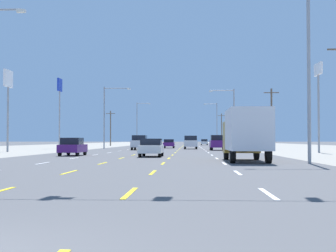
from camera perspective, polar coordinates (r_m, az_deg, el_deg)
name	(u,v)px	position (r m, az deg, el deg)	size (l,w,h in m)	color
ground_plane	(168,149)	(71.05, 0.00, -2.79)	(572.00, 572.00, 0.00)	#4C4C4F
lot_apron_left	(7,149)	(76.31, -18.92, -2.62)	(28.00, 440.00, 0.01)	gray
lot_apron_right	(334,149)	(74.15, 19.50, -2.64)	(28.00, 440.00, 0.01)	gray
lane_markings	(176,146)	(109.52, 0.94, -2.40)	(10.64, 227.60, 0.01)	white
signal_span_wire	(93,1)	(16.14, -9.05, 14.73)	(25.04, 0.53, 9.67)	brown
box_truck_far_right_nearest	(246,132)	(29.84, 9.44, -0.76)	(2.40, 7.20, 3.23)	#B28C33
sedan_center_turn_near	(151,147)	(38.02, -2.03, -2.60)	(1.80, 4.50, 1.46)	white
hatchback_far_left_mid	(73,147)	(41.14, -11.50, -2.46)	(1.72, 3.90, 1.54)	#4C196B
suv_far_right_midfar	(218,142)	(62.01, 6.05, -1.99)	(1.98, 4.90, 1.98)	#4C196B
suv_inner_left_far	(140,142)	(64.00, -3.46, -1.99)	(1.98, 4.90, 1.98)	silver
suv_inner_right_farther	(191,142)	(70.28, 2.77, -1.96)	(1.98, 4.90, 1.98)	white
sedan_center_turn_farthest	(169,143)	(77.99, 0.13, -2.14)	(1.80, 4.50, 1.46)	#4C196B
hatchback_far_right_distant_a	(204,142)	(120.97, 4.42, -1.96)	(1.72, 3.90, 1.54)	white
pole_sign_left_row_1	(8,89)	(56.09, -18.82, 4.30)	(0.24, 2.30, 9.25)	gray
pole_sign_left_row_2	(60,95)	(77.07, -13.01, 3.69)	(0.24, 2.20, 11.17)	gray
pole_sign_right_row_1	(318,84)	(52.39, 17.77, 4.87)	(0.24, 2.60, 9.50)	gray
streetlight_right_row_0	(302,59)	(28.46, 16.00, 7.77)	(3.88, 0.26, 10.51)	gray
streetlight_left_row_1	(107,113)	(74.38, -7.42, 1.63)	(4.26, 0.26, 9.72)	gray
streetlight_right_row_1	(231,114)	(73.50, 7.70, 1.46)	(3.95, 0.26, 9.29)	gray
streetlight_left_row_2	(138,121)	(119.72, -3.65, 0.61)	(3.53, 0.26, 10.90)	gray
streetlight_right_row_2	(216,121)	(119.17, 5.82, 0.58)	(3.41, 0.26, 10.72)	gray
utility_pole_right_row_1	(272,118)	(69.35, 12.45, 1.01)	(2.20, 0.26, 8.78)	brown
utility_pole_left_row_2	(111,127)	(109.85, -6.99, -0.18)	(2.20, 0.26, 8.09)	brown
utility_pole_right_row_3	(222,128)	(145.02, 6.51, -0.28)	(2.20, 0.26, 9.45)	brown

